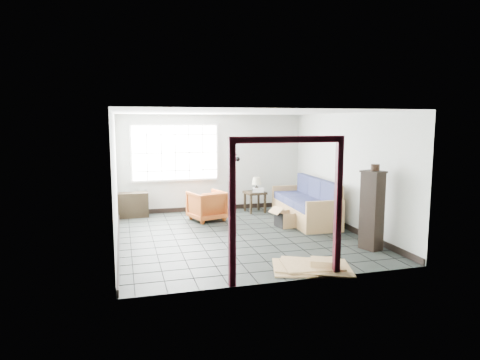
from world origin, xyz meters
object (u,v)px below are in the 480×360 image
object	(u,v)px
armchair	(207,204)
tall_shelf	(372,210)
side_table	(255,195)
futon_sofa	(308,206)

from	to	relation	value
armchair	tall_shelf	distance (m)	4.10
armchair	tall_shelf	world-z (taller)	tall_shelf
side_table	futon_sofa	bearing A→B (deg)	-55.72
armchair	tall_shelf	size ratio (longest dim) A/B	0.54
futon_sofa	armchair	bearing A→B (deg)	163.84
side_table	tall_shelf	bearing A→B (deg)	-73.66
futon_sofa	armchair	world-z (taller)	futon_sofa
futon_sofa	side_table	xyz separation A→B (m)	(-0.92, 1.35, 0.08)
side_table	tall_shelf	xyz separation A→B (m)	(1.11, -3.80, 0.31)
futon_sofa	side_table	bearing A→B (deg)	126.15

